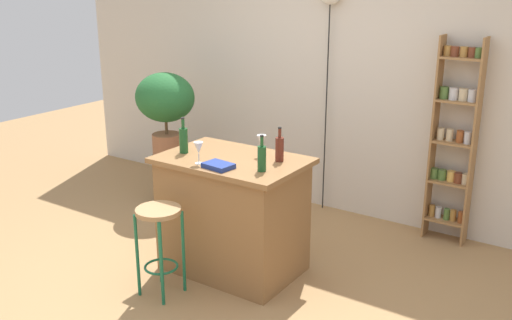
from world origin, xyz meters
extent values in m
plane|color=#A37A4C|center=(0.00, 0.00, 0.00)|extent=(12.00, 12.00, 0.00)
cube|color=beige|center=(0.00, 1.95, 1.40)|extent=(6.40, 0.10, 2.80)
cube|color=olive|center=(0.00, 0.30, 0.44)|extent=(1.01, 0.68, 0.89)
cube|color=olive|center=(0.00, 0.30, 0.91)|extent=(1.10, 0.74, 0.04)
cylinder|color=#196642|center=(-0.33, -0.42, 0.32)|extent=(0.02, 0.02, 0.64)
cylinder|color=#196642|center=(-0.10, -0.42, 0.32)|extent=(0.02, 0.02, 0.64)
cylinder|color=#196642|center=(-0.33, -0.18, 0.32)|extent=(0.02, 0.02, 0.64)
cylinder|color=#196642|center=(-0.10, -0.18, 0.32)|extent=(0.02, 0.02, 0.64)
torus|color=#196642|center=(-0.22, -0.30, 0.22)|extent=(0.25, 0.25, 0.02)
cylinder|color=#A87F51|center=(-0.22, -0.30, 0.65)|extent=(0.33, 0.33, 0.03)
cube|color=#9E7042|center=(1.07, 1.80, 0.89)|extent=(0.02, 0.17, 1.79)
cube|color=#9E7042|center=(1.41, 1.80, 0.89)|extent=(0.02, 0.17, 1.79)
cube|color=#9E7042|center=(1.24, 1.80, 0.18)|extent=(0.33, 0.17, 0.02)
cylinder|color=#AD7A38|center=(1.11, 1.80, 0.24)|extent=(0.05, 0.05, 0.10)
cylinder|color=silver|center=(1.17, 1.80, 0.24)|extent=(0.05, 0.05, 0.10)
cylinder|color=#4C7033|center=(1.25, 1.79, 0.24)|extent=(0.05, 0.05, 0.10)
cylinder|color=#AD7A38|center=(1.30, 1.80, 0.24)|extent=(0.05, 0.05, 0.10)
cylinder|color=#994C23|center=(1.37, 1.79, 0.24)|extent=(0.05, 0.05, 0.10)
cube|color=#9E7042|center=(1.24, 1.80, 0.54)|extent=(0.33, 0.17, 0.02)
cylinder|color=#4C7033|center=(1.10, 1.80, 0.59)|extent=(0.07, 0.07, 0.09)
cylinder|color=#4C7033|center=(1.17, 1.80, 0.59)|extent=(0.07, 0.07, 0.09)
cylinder|color=gold|center=(1.25, 1.80, 0.59)|extent=(0.07, 0.07, 0.09)
cylinder|color=brown|center=(1.31, 1.79, 0.59)|extent=(0.07, 0.07, 0.09)
cylinder|color=beige|center=(1.37, 1.80, 0.59)|extent=(0.07, 0.07, 0.09)
cube|color=#9E7042|center=(1.24, 1.80, 0.89)|extent=(0.33, 0.17, 0.02)
cylinder|color=beige|center=(1.12, 1.79, 0.95)|extent=(0.06, 0.06, 0.10)
cylinder|color=beige|center=(1.20, 1.80, 0.95)|extent=(0.06, 0.06, 0.10)
cylinder|color=#994C23|center=(1.29, 1.80, 0.95)|extent=(0.06, 0.06, 0.10)
cylinder|color=silver|center=(1.35, 1.79, 0.95)|extent=(0.06, 0.06, 0.10)
cube|color=#9E7042|center=(1.24, 1.80, 1.25)|extent=(0.33, 0.17, 0.02)
cylinder|color=#4C7033|center=(1.12, 1.80, 1.31)|extent=(0.07, 0.07, 0.10)
cylinder|color=silver|center=(1.20, 1.79, 1.31)|extent=(0.07, 0.07, 0.10)
cylinder|color=beige|center=(1.28, 1.80, 1.31)|extent=(0.07, 0.07, 0.10)
cylinder|color=silver|center=(1.35, 1.80, 1.31)|extent=(0.07, 0.07, 0.10)
cube|color=#9E7042|center=(1.24, 1.80, 1.61)|extent=(0.33, 0.17, 0.02)
cylinder|color=#AD7A38|center=(1.11, 1.80, 1.66)|extent=(0.07, 0.07, 0.08)
cylinder|color=brown|center=(1.17, 1.79, 1.66)|extent=(0.07, 0.07, 0.08)
cylinder|color=#AD7A38|center=(1.24, 1.80, 1.66)|extent=(0.07, 0.07, 0.08)
cylinder|color=brown|center=(1.31, 1.80, 1.66)|extent=(0.07, 0.07, 0.08)
cylinder|color=#4C7033|center=(1.36, 1.80, 1.66)|extent=(0.07, 0.07, 0.08)
cylinder|color=#2D2823|center=(-1.42, 1.12, 0.25)|extent=(0.33, 0.33, 0.50)
cylinder|color=#935B3D|center=(-1.42, 1.12, 0.61)|extent=(0.30, 0.30, 0.23)
cylinder|color=brown|center=(-1.42, 1.12, 0.81)|extent=(0.03, 0.03, 0.16)
ellipsoid|color=#23602D|center=(-1.42, 1.12, 1.10)|extent=(0.61, 0.55, 0.49)
cylinder|color=#5B2319|center=(0.34, 0.43, 1.02)|extent=(0.06, 0.06, 0.18)
cylinder|color=#5B2319|center=(0.34, 0.43, 1.14)|extent=(0.02, 0.02, 0.07)
cylinder|color=black|center=(0.34, 0.43, 1.18)|extent=(0.03, 0.03, 0.01)
cylinder|color=#194C23|center=(-0.40, 0.21, 1.03)|extent=(0.07, 0.07, 0.19)
cylinder|color=#194C23|center=(-0.40, 0.21, 1.16)|extent=(0.03, 0.03, 0.08)
cylinder|color=black|center=(-0.40, 0.21, 1.20)|extent=(0.03, 0.03, 0.01)
cylinder|color=#194C23|center=(0.35, 0.17, 1.02)|extent=(0.06, 0.06, 0.18)
cylinder|color=#194C23|center=(0.35, 0.17, 1.14)|extent=(0.02, 0.02, 0.07)
cylinder|color=black|center=(0.35, 0.17, 1.19)|extent=(0.03, 0.03, 0.01)
cylinder|color=silver|center=(-0.12, 0.06, 0.93)|extent=(0.06, 0.06, 0.00)
cylinder|color=silver|center=(-0.12, 0.06, 0.97)|extent=(0.01, 0.01, 0.08)
cone|color=silver|center=(-0.12, 0.06, 1.05)|extent=(0.07, 0.07, 0.08)
cylinder|color=silver|center=(0.15, 0.47, 0.93)|extent=(0.06, 0.06, 0.00)
cylinder|color=silver|center=(0.15, 0.47, 0.97)|extent=(0.01, 0.01, 0.08)
cone|color=silver|center=(0.15, 0.47, 1.05)|extent=(0.07, 0.07, 0.08)
cube|color=navy|center=(0.06, 0.05, 0.95)|extent=(0.23, 0.17, 0.03)
cylinder|color=black|center=(0.00, 1.84, 1.05)|extent=(0.01, 0.01, 2.10)
camera|label=1|loc=(2.48, -3.08, 2.24)|focal=40.74mm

